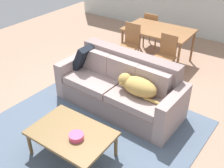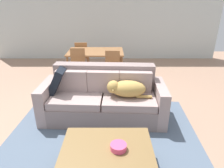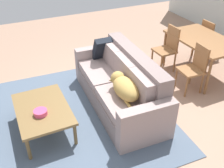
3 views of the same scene
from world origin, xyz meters
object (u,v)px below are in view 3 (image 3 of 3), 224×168
throw_pillow_by_left_arm (106,48)px  dining_chair_far_left (209,38)px  bowl_on_coffee_table (40,112)px  dining_chair_near_right (194,67)px  coffee_table (43,110)px  dining_chair_near_left (168,47)px  couch (121,86)px  dog_on_left_cushion (124,87)px  dining_table (203,42)px

throw_pillow_by_left_arm → dining_chair_far_left: bearing=88.2°
bowl_on_coffee_table → dining_chair_near_right: 2.83m
coffee_table → dining_chair_far_left: 4.06m
dining_chair_near_left → dining_chair_near_right: 0.85m
couch → dining_chair_near_left: size_ratio=2.36×
coffee_table → bowl_on_coffee_table: 0.16m
dog_on_left_cushion → coffee_table: (-0.30, -1.21, -0.26)m
dog_on_left_cushion → bowl_on_coffee_table: size_ratio=3.95×
dog_on_left_cushion → throw_pillow_by_left_arm: size_ratio=1.61×
coffee_table → dining_chair_near_left: bearing=105.8°
bowl_on_coffee_table → dining_chair_far_left: bearing=103.8°
couch → dining_chair_near_left: (-0.69, 1.43, 0.16)m
bowl_on_coffee_table → dining_chair_near_left: dining_chair_near_left is taller
bowl_on_coffee_table → dining_chair_far_left: dining_chair_far_left is taller
throw_pillow_by_left_arm → dining_chair_near_right: 1.67m
coffee_table → dining_chair_far_left: (-0.85, 3.97, 0.12)m
dining_chair_near_left → couch: bearing=-65.2°
bowl_on_coffee_table → dining_chair_far_left: 4.14m
couch → dining_table: couch is taller
coffee_table → bowl_on_coffee_table: size_ratio=5.64×
coffee_table → dining_table: (-0.38, 3.33, 0.33)m
coffee_table → dining_chair_near_left: (-0.79, 2.78, 0.15)m
dining_chair_near_right → dining_chair_far_left: (-0.92, 1.19, 0.00)m
couch → dining_chair_near_left: bearing=118.6°
throw_pillow_by_left_arm → dining_chair_near_left: (0.14, 1.34, -0.18)m
dog_on_left_cushion → dining_chair_near_left: size_ratio=0.81×
couch → dining_chair_far_left: couch is taller
coffee_table → dining_table: 3.37m
dining_table → dining_chair_far_left: bearing=126.4°
dining_table → dining_chair_near_right: (0.45, -0.56, -0.21)m
dining_chair_near_left → throw_pillow_by_left_arm: bearing=-97.0°
bowl_on_coffee_table → coffee_table: bearing=160.0°
dog_on_left_cushion → dining_chair_far_left: size_ratio=0.87×
dog_on_left_cushion → dining_chair_near_right: dining_chair_near_right is taller
dog_on_left_cushion → dining_table: (-0.68, 2.12, 0.07)m
throw_pillow_by_left_arm → dining_chair_near_right: bearing=53.1°
throw_pillow_by_left_arm → bowl_on_coffee_table: bearing=-54.6°
throw_pillow_by_left_arm → dining_chair_far_left: (0.08, 2.52, -0.21)m
dog_on_left_cushion → dining_chair_near_right: (-0.23, 1.57, -0.15)m
throw_pillow_by_left_arm → dining_chair_near_right: size_ratio=0.54×
dining_table → dining_chair_far_left: (-0.47, 0.64, -0.21)m
couch → dining_chair_far_left: size_ratio=2.54×
dining_chair_far_left → dog_on_left_cushion: bearing=112.7°
bowl_on_coffee_table → couch: bearing=99.5°
dining_table → dining_chair_near_right: size_ratio=1.65×
couch → dog_on_left_cushion: couch is taller
couch → bowl_on_coffee_table: bearing=-77.7°
dining_chair_near_left → coffee_table: bearing=-75.2°
bowl_on_coffee_table → dining_table: (-0.52, 3.38, 0.25)m
bowl_on_coffee_table → dining_table: bearing=98.7°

